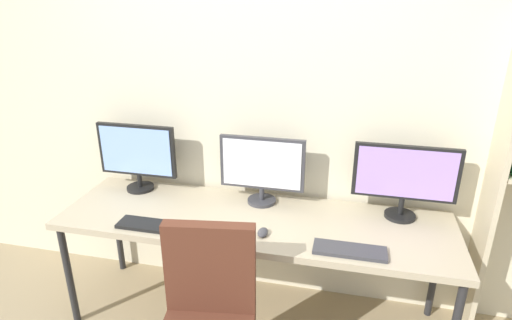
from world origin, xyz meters
name	(u,v)px	position (x,y,z in m)	size (l,w,h in m)	color
wall_back	(269,108)	(0.00, 1.02, 1.30)	(4.72, 0.10, 2.60)	beige
desk	(254,225)	(0.00, 0.60, 0.69)	(2.32, 0.68, 0.74)	tan
monitor_left	(137,154)	(-0.84, 0.81, 0.99)	(0.53, 0.18, 0.45)	black
monitor_center	(262,167)	(0.00, 0.81, 0.98)	(0.53, 0.18, 0.43)	#38383D
monitor_right	(405,177)	(0.84, 0.81, 1.00)	(0.59, 0.18, 0.45)	black
keyboard_left	(149,225)	(-0.56, 0.37, 0.75)	(0.36, 0.13, 0.02)	black
keyboard_right	(350,250)	(0.56, 0.37, 0.75)	(0.37, 0.13, 0.02)	#38383D
computer_mouse	(263,232)	(0.09, 0.43, 0.76)	(0.06, 0.10, 0.03)	#38383D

